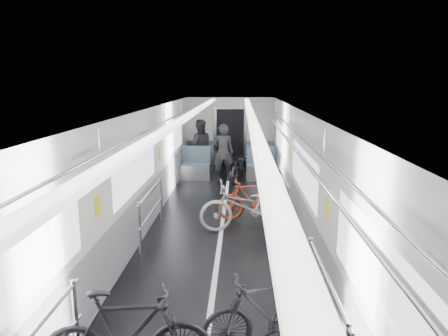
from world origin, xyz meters
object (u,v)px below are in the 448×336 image
at_px(bike_aisle, 239,167).
at_px(person_standing, 223,153).
at_px(bike_left_mid, 128,336).
at_px(bike_right_far, 252,199).
at_px(bike_right_near, 268,312).
at_px(bike_right_mid, 248,206).
at_px(person_seated, 200,146).

relative_size(bike_aisle, person_standing, 0.97).
distance_m(bike_left_mid, bike_right_far, 5.05).
height_order(bike_left_mid, bike_aisle, bike_left_mid).
relative_size(bike_right_near, bike_right_far, 0.99).
xyz_separation_m(bike_aisle, person_standing, (-0.49, 0.00, 0.42)).
bearing_deg(bike_right_mid, person_standing, -179.36).
distance_m(bike_left_mid, bike_aisle, 8.32).
xyz_separation_m(bike_left_mid, person_standing, (0.55, 8.26, 0.36)).
xyz_separation_m(bike_right_near, bike_right_mid, (-0.16, 3.62, 0.05)).
height_order(bike_right_mid, bike_right_far, bike_right_mid).
relative_size(bike_right_near, person_standing, 0.87).
xyz_separation_m(bike_left_mid, person_seated, (-0.27, 9.49, 0.37)).
bearing_deg(bike_right_near, bike_left_mid, -84.86).
bearing_deg(bike_left_mid, person_seated, -4.83).
relative_size(bike_left_mid, person_seated, 0.96).
bearing_deg(bike_right_mid, bike_aisle, 173.83).
xyz_separation_m(bike_right_far, bike_aisle, (-0.29, 3.38, -0.02)).
relative_size(bike_aisle, person_seated, 0.97).
xyz_separation_m(bike_aisle, person_seated, (-1.31, 1.23, 0.43)).
height_order(bike_right_mid, person_seated, person_seated).
height_order(bike_right_far, bike_aisle, bike_right_far).
height_order(bike_right_mid, bike_aisle, bike_right_mid).
bearing_deg(bike_right_near, person_standing, 169.70).
relative_size(bike_left_mid, bike_right_far, 1.10).
bearing_deg(bike_right_mid, bike_left_mid, -25.25).
distance_m(bike_right_mid, person_seated, 5.53).
xyz_separation_m(bike_right_mid, bike_right_far, (0.10, 0.69, -0.05)).
bearing_deg(bike_right_mid, bike_right_far, 162.71).
bearing_deg(bike_right_far, bike_right_mid, -20.45).
bearing_deg(bike_aisle, bike_right_far, -71.78).
height_order(bike_left_mid, person_seated, person_seated).
height_order(bike_aisle, person_standing, person_standing).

